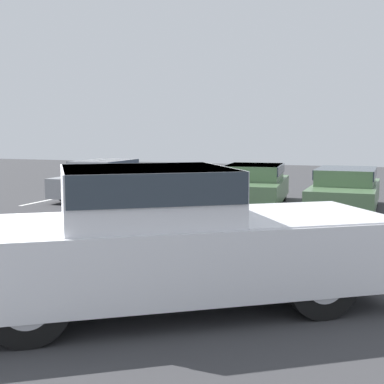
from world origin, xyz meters
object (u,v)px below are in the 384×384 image
at_px(parked_sedan_c, 254,184).
at_px(wheel_stop_curb, 166,187).
at_px(parked_sedan_a, 104,178).
at_px(pickup_truck, 169,238).
at_px(parked_sedan_b, 173,182).
at_px(parked_sedan_d, 346,188).

height_order(parked_sedan_c, wheel_stop_curb, parked_sedan_c).
distance_m(parked_sedan_a, wheel_stop_curb, 3.45).
xyz_separation_m(pickup_truck, parked_sedan_a, (-6.58, 9.94, -0.24)).
relative_size(parked_sedan_b, wheel_stop_curb, 2.47).
xyz_separation_m(parked_sedan_c, parked_sedan_d, (2.78, -0.23, -0.01)).
relative_size(pickup_truck, parked_sedan_d, 1.29).
bearing_deg(wheel_stop_curb, parked_sedan_c, -37.19).
relative_size(parked_sedan_b, parked_sedan_c, 1.01).
xyz_separation_m(parked_sedan_b, wheel_stop_curb, (-1.65, 3.36, -0.56)).
distance_m(parked_sedan_b, wheel_stop_curb, 3.78).
bearing_deg(parked_sedan_c, parked_sedan_d, 79.82).
bearing_deg(pickup_truck, parked_sedan_c, 62.60).
height_order(parked_sedan_c, parked_sedan_d, parked_sedan_c).
height_order(parked_sedan_d, wheel_stop_curb, parked_sedan_d).
relative_size(pickup_truck, wheel_stop_curb, 3.28).
relative_size(parked_sedan_d, wheel_stop_curb, 2.55).
xyz_separation_m(pickup_truck, parked_sedan_d, (1.53, 9.66, -0.27)).
height_order(pickup_truck, parked_sedan_b, pickup_truck).
bearing_deg(parked_sedan_c, pickup_truck, 1.67).
distance_m(parked_sedan_a, parked_sedan_b, 2.63).
distance_m(pickup_truck, parked_sedan_d, 9.79).
relative_size(pickup_truck, parked_sedan_c, 1.35).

